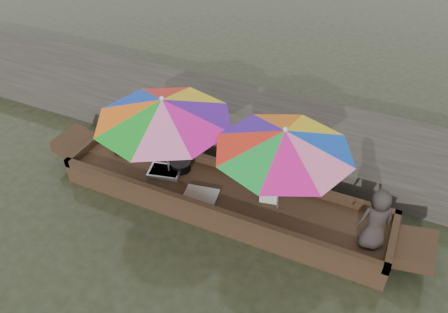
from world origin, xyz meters
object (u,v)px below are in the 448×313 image
at_px(charcoal_grill, 181,166).
at_px(umbrella_stern, 281,171).
at_px(supply_bag, 269,193).
at_px(cooking_pot, 122,146).
at_px(boat_hull, 222,198).
at_px(umbrella_bow, 166,138).
at_px(tray_scallop, 201,196).
at_px(vendor, 376,219).
at_px(tray_crayfish, 165,172).

xyz_separation_m(charcoal_grill, umbrella_stern, (1.86, -0.20, 0.69)).
xyz_separation_m(charcoal_grill, supply_bag, (1.67, -0.06, 0.05)).
relative_size(cooking_pot, supply_bag, 1.25).
bearing_deg(charcoal_grill, cooking_pot, 178.85).
bearing_deg(charcoal_grill, boat_hull, -12.82).
bearing_deg(boat_hull, umbrella_bow, 180.00).
bearing_deg(tray_scallop, umbrella_stern, 12.93).
distance_m(tray_scallop, charcoal_grill, 0.81).
distance_m(cooking_pot, charcoal_grill, 1.26).
distance_m(cooking_pot, vendor, 4.61).
bearing_deg(vendor, tray_crayfish, -29.73).
xyz_separation_m(tray_scallop, vendor, (2.67, 0.15, 0.48)).
bearing_deg(umbrella_stern, charcoal_grill, 173.83).
bearing_deg(vendor, umbrella_bow, -30.22).
xyz_separation_m(tray_scallop, supply_bag, (1.02, 0.42, 0.10)).
relative_size(cooking_pot, tray_scallop, 0.63).
relative_size(tray_crayfish, charcoal_grill, 1.57).
bearing_deg(umbrella_bow, tray_scallop, -20.15).
xyz_separation_m(boat_hull, vendor, (2.43, -0.13, 0.69)).
bearing_deg(supply_bag, tray_scallop, -157.48).
relative_size(charcoal_grill, supply_bag, 1.25).
xyz_separation_m(tray_crayfish, umbrella_bow, (0.07, 0.03, 0.73)).
height_order(tray_scallop, vendor, vendor).
relative_size(tray_crayfish, vendor, 0.54).
distance_m(charcoal_grill, umbrella_stern, 2.00).
xyz_separation_m(boat_hull, umbrella_bow, (-1.00, 0.00, 0.95)).
distance_m(tray_scallop, umbrella_bow, 1.10).
relative_size(vendor, umbrella_stern, 0.50).
bearing_deg(umbrella_stern, umbrella_bow, 180.00).
bearing_deg(tray_scallop, tray_crayfish, 163.15).
bearing_deg(vendor, boat_hull, -31.14).
height_order(charcoal_grill, umbrella_stern, umbrella_stern).
xyz_separation_m(tray_crayfish, vendor, (3.50, -0.11, 0.47)).
height_order(supply_bag, umbrella_stern, umbrella_stern).
bearing_deg(cooking_pot, boat_hull, -6.04).
relative_size(cooking_pot, umbrella_bow, 0.16).
height_order(tray_scallop, charcoal_grill, charcoal_grill).
distance_m(boat_hull, tray_crayfish, 1.09).
bearing_deg(supply_bag, boat_hull, -169.56).
xyz_separation_m(cooking_pot, tray_crayfish, (1.07, -0.25, -0.05)).
distance_m(boat_hull, tray_scallop, 0.42).
distance_m(tray_crayfish, tray_scallop, 0.87).
height_order(supply_bag, vendor, vendor).
distance_m(boat_hull, umbrella_stern, 1.36).
height_order(cooking_pot, tray_crayfish, cooking_pot).
bearing_deg(boat_hull, tray_scallop, -130.60).
distance_m(boat_hull, vendor, 2.53).
xyz_separation_m(tray_crayfish, umbrella_stern, (2.05, 0.03, 0.73)).
distance_m(tray_scallop, supply_bag, 1.11).
height_order(vendor, umbrella_bow, umbrella_bow).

